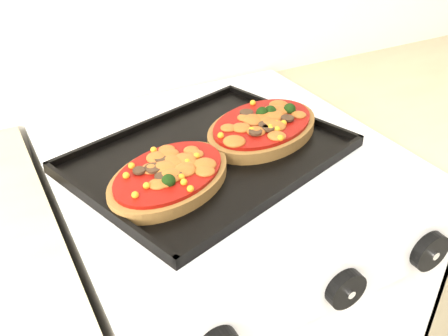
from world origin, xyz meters
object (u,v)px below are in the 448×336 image
pizza_left (169,175)px  pizza_right (263,126)px  baking_tray (210,154)px  stove (224,321)px

pizza_left → pizza_right: 0.23m
pizza_left → pizza_right: size_ratio=0.93×
baking_tray → pizza_left: bearing=-170.1°
stove → pizza_left: 0.50m
stove → baking_tray: size_ratio=2.01×
pizza_left → pizza_right: (0.22, 0.07, 0.00)m
baking_tray → pizza_right: (0.12, 0.02, 0.02)m
pizza_left → baking_tray: bearing=27.4°
baking_tray → pizza_right: size_ratio=1.82×
baking_tray → pizza_right: 0.12m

